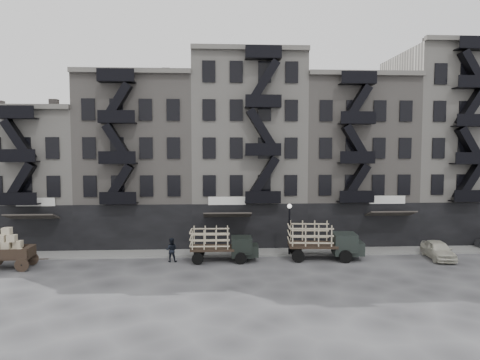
{
  "coord_description": "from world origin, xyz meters",
  "views": [
    {
      "loc": [
        -2.93,
        -31.44,
        8.62
      ],
      "look_at": [
        -0.94,
        4.0,
        6.14
      ],
      "focal_mm": 32.0,
      "sensor_mm": 36.0,
      "label": 1
    }
  ],
  "objects": [
    {
      "name": "building_mideast",
      "position": [
        10.0,
        9.83,
        7.5
      ],
      "size": [
        10.0,
        11.35,
        16.2
      ],
      "color": "slate",
      "rests_on": "ground"
    },
    {
      "name": "stake_truck_west",
      "position": [
        -2.5,
        1.34,
        1.49
      ],
      "size": [
        5.27,
        2.27,
        2.62
      ],
      "rotation": [
        0.0,
        0.0,
        -0.02
      ],
      "color": "black",
      "rests_on": "ground"
    },
    {
      "name": "building_west",
      "position": [
        -20.0,
        9.83,
        6.0
      ],
      "size": [
        10.0,
        11.35,
        13.2
      ],
      "color": "#AAA59C",
      "rests_on": "ground"
    },
    {
      "name": "stake_truck_east",
      "position": [
        5.46,
        1.44,
        1.66
      ],
      "size": [
        5.97,
        2.85,
        2.91
      ],
      "rotation": [
        0.0,
        0.0,
        -0.09
      ],
      "color": "black",
      "rests_on": "ground"
    },
    {
      "name": "building_midwest",
      "position": [
        -10.0,
        9.83,
        7.5
      ],
      "size": [
        10.0,
        11.35,
        16.2
      ],
      "color": "slate",
      "rests_on": "ground"
    },
    {
      "name": "pedestrian_mid",
      "position": [
        -6.41,
        1.34,
        0.93
      ],
      "size": [
        0.94,
        0.76,
        1.86
      ],
      "primitive_type": "imported",
      "rotation": [
        0.0,
        0.0,
        3.08
      ],
      "color": "black",
      "rests_on": "ground"
    },
    {
      "name": "sidewalk",
      "position": [
        0.0,
        3.75,
        0.07
      ],
      "size": [
        55.0,
        2.5,
        0.15
      ],
      "primitive_type": "cube",
      "color": "slate",
      "rests_on": "ground"
    },
    {
      "name": "ground",
      "position": [
        0.0,
        0.0,
        0.0
      ],
      "size": [
        140.0,
        140.0,
        0.0
      ],
      "primitive_type": "plane",
      "color": "#38383A",
      "rests_on": "ground"
    },
    {
      "name": "car_east",
      "position": [
        14.67,
        1.09,
        0.72
      ],
      "size": [
        2.23,
        4.4,
        1.44
      ],
      "primitive_type": "imported",
      "rotation": [
        0.0,
        0.0,
        -0.13
      ],
      "color": "beige",
      "rests_on": "ground"
    },
    {
      "name": "lamp_post",
      "position": [
        3.0,
        2.6,
        2.78
      ],
      "size": [
        0.36,
        0.36,
        4.28
      ],
      "color": "black",
      "rests_on": "ground"
    },
    {
      "name": "building_east",
      "position": [
        20.0,
        9.82,
        9.0
      ],
      "size": [
        10.0,
        11.35,
        19.2
      ],
      "color": "#AAA59C",
      "rests_on": "ground"
    },
    {
      "name": "building_center",
      "position": [
        -0.0,
        9.82,
        8.5
      ],
      "size": [
        10.0,
        11.35,
        18.2
      ],
      "color": "#AAA59C",
      "rests_on": "ground"
    },
    {
      "name": "wagon",
      "position": [
        -18.1,
        0.0,
        1.7
      ],
      "size": [
        3.57,
        2.0,
        2.97
      ],
      "rotation": [
        0.0,
        0.0,
        0.03
      ],
      "color": "black",
      "rests_on": "ground"
    }
  ]
}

